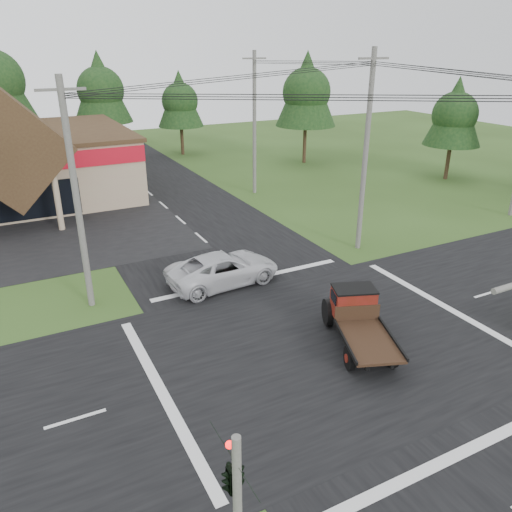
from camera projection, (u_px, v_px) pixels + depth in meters
ground at (324, 344)px, 20.92m from camera, size 120.00×120.00×0.00m
road_ns at (324, 344)px, 20.91m from camera, size 12.00×120.00×0.02m
road_ew at (324, 344)px, 20.91m from camera, size 120.00×12.00×0.02m
traffic_signal_corner at (233, 464)px, 10.39m from camera, size 0.53×2.48×4.40m
utility_pole_nw at (76, 197)px, 21.98m from camera, size 2.00×0.30×10.50m
utility_pole_ne at (366, 152)px, 28.53m from camera, size 2.00×0.30×11.50m
utility_pole_n at (254, 123)px, 40.04m from camera, size 2.00×0.30×11.20m
tree_row_d at (100, 88)px, 52.39m from camera, size 6.16×6.16×11.11m
tree_row_e at (180, 99)px, 54.65m from camera, size 5.04×5.04×9.09m
tree_side_ne at (307, 90)px, 50.16m from camera, size 6.16×6.16×11.11m
tree_side_e_near at (455, 112)px, 44.24m from camera, size 5.04×5.04×9.09m
antique_flatbed_truck at (360, 322)px, 20.40m from camera, size 3.72×5.62×2.20m
white_pickup at (223, 269)px, 25.93m from camera, size 6.12×3.17×1.65m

